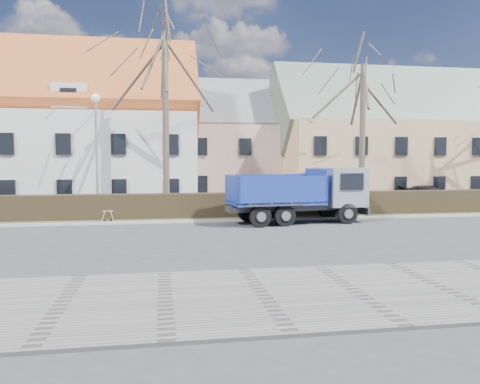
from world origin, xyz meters
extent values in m
plane|color=#38383A|center=(0.00, 0.00, 0.00)|extent=(120.00, 120.00, 0.00)
cube|color=gray|center=(0.00, -8.50, 0.04)|extent=(80.00, 5.00, 0.08)
cube|color=#A9A49D|center=(0.00, 4.60, 0.06)|extent=(80.00, 0.30, 0.12)
cube|color=#3C4526|center=(0.00, 6.20, 0.05)|extent=(80.00, 3.00, 0.10)
cube|color=black|center=(0.00, 6.00, 0.65)|extent=(60.00, 0.90, 1.30)
imported|color=#232327|center=(-11.03, 9.50, 0.60)|extent=(3.77, 2.29, 1.20)
imported|color=black|center=(16.44, 11.20, 0.67)|extent=(4.80, 2.47, 1.33)
camera|label=1|loc=(-2.27, -18.87, 3.21)|focal=35.00mm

